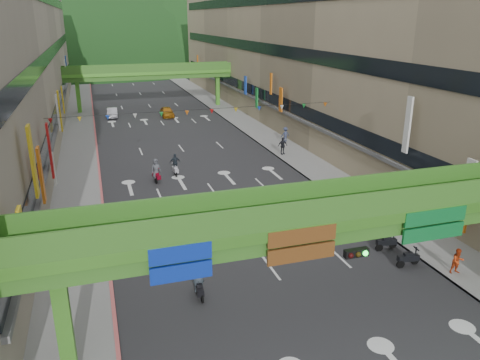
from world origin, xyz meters
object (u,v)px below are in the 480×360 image
car_yellow (167,112)px  pedestrian_red (457,263)px  scooter_rider_mid (263,201)px  car_silver (112,113)px  overpass_near (349,232)px  scooter_rider_near (199,281)px

car_yellow → pedestrian_red: size_ratio=2.81×
scooter_rider_mid → car_silver: 41.49m
car_silver → car_yellow: size_ratio=0.99×
car_silver → pedestrian_red: bearing=-69.6°
overpass_near → scooter_rider_near: overpass_near is taller
overpass_near → scooter_rider_mid: (1.41, 14.25, -4.18)m
car_yellow → overpass_near: bearing=-90.0°
car_yellow → pedestrian_red: pedestrian_red is taller
car_yellow → pedestrian_red: 50.81m
scooter_rider_near → car_silver: bearing=91.9°
car_silver → scooter_rider_near: bearing=-84.9°
scooter_rider_mid → pedestrian_red: bearing=-57.3°
overpass_near → pedestrian_red: size_ratio=18.40×
car_yellow → pedestrian_red: bearing=-80.0°
car_yellow → scooter_rider_near: bearing=-96.7°
scooter_rider_near → scooter_rider_mid: 11.69m
scooter_rider_near → pedestrian_red: size_ratio=1.36×
overpass_near → car_yellow: size_ratio=6.54×
scooter_rider_near → scooter_rider_mid: (7.05, 9.33, 0.06)m
scooter_rider_mid → overpass_near: bearing=-95.7°
scooter_rider_near → pedestrian_red: scooter_rider_near is taller
car_yellow → car_silver: bearing=165.5°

